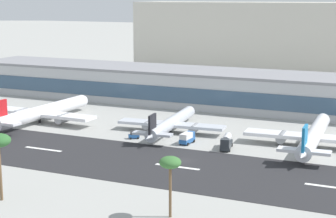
# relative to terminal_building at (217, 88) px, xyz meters

# --- Properties ---
(ground_plane) EXTENTS (1400.00, 1400.00, 0.00)m
(ground_plane) POSITION_rel_terminal_building_xyz_m (17.79, -75.43, -6.86)
(ground_plane) COLOR #9E9E99
(runway_strip) EXTENTS (800.00, 33.61, 0.08)m
(runway_strip) POSITION_rel_terminal_building_xyz_m (17.79, -81.42, -6.82)
(runway_strip) COLOR #262628
(runway_strip) RESTS_ON ground_plane
(runway_centreline_dash_3) EXTENTS (12.00, 1.20, 0.01)m
(runway_centreline_dash_3) POSITION_rel_terminal_building_xyz_m (-22.63, -81.42, -6.78)
(runway_centreline_dash_3) COLOR white
(runway_centreline_dash_3) RESTS_ON runway_strip
(runway_centreline_dash_4) EXTENTS (12.00, 1.20, 0.01)m
(runway_centreline_dash_4) POSITION_rel_terminal_building_xyz_m (18.31, -81.42, -6.78)
(runway_centreline_dash_4) COLOR white
(runway_centreline_dash_4) RESTS_ON runway_strip
(runway_centreline_dash_5) EXTENTS (12.00, 1.20, 0.01)m
(runway_centreline_dash_5) POSITION_rel_terminal_building_xyz_m (56.12, -81.42, -6.78)
(runway_centreline_dash_5) COLOR white
(runway_centreline_dash_5) RESTS_ON runway_strip
(terminal_building) EXTENTS (215.91, 28.44, 13.72)m
(terminal_building) POSITION_rel_terminal_building_xyz_m (0.00, 0.00, 0.00)
(terminal_building) COLOR #B7BABC
(terminal_building) RESTS_ON ground_plane
(distant_hotel_block) EXTENTS (142.96, 37.43, 39.04)m
(distant_hotel_block) POSITION_rel_terminal_building_xyz_m (-5.94, 96.02, 12.66)
(distant_hotel_block) COLOR beige
(distant_hotel_block) RESTS_ON ground_plane
(airliner_red_tail_gate_0) EXTENTS (40.40, 51.89, 10.83)m
(airliner_red_tail_gate_0) POSITION_rel_terminal_building_xyz_m (-44.32, -53.85, -3.41)
(airliner_red_tail_gate_0) COLOR white
(airliner_red_tail_gate_0) RESTS_ON ground_plane
(airliner_black_tail_gate_1) EXTENTS (34.68, 43.26, 9.04)m
(airliner_black_tail_gate_1) POSITION_rel_terminal_building_xyz_m (1.77, -48.86, -3.98)
(airliner_black_tail_gate_1) COLOR silver
(airliner_black_tail_gate_1) RESTS_ON ground_plane
(airliner_blue_tail_gate_2) EXTENTS (39.72, 49.30, 10.28)m
(airliner_blue_tail_gate_2) POSITION_rel_terminal_building_xyz_m (45.98, -48.93, -3.58)
(airliner_blue_tail_gate_2) COLOR silver
(airliner_blue_tail_gate_2) RESTS_ON ground_plane
(service_baggage_tug_0) EXTENTS (3.51, 3.22, 2.20)m
(service_baggage_tug_0) POSITION_rel_terminal_building_xyz_m (-5.23, -60.09, -5.82)
(service_baggage_tug_0) COLOR #23569E
(service_baggage_tug_0) RESTS_ON ground_plane
(service_box_truck_1) EXTENTS (2.99, 6.14, 3.25)m
(service_box_truck_1) POSITION_rel_terminal_building_xyz_m (11.67, -58.87, -5.08)
(service_box_truck_1) COLOR #23569E
(service_box_truck_1) RESTS_ON ground_plane
(service_fuel_truck_2) EXTENTS (4.23, 8.85, 3.95)m
(service_fuel_truck_2) POSITION_rel_terminal_building_xyz_m (23.97, -59.86, -4.84)
(service_fuel_truck_2) COLOR #2D3338
(service_fuel_truck_2) RESTS_ON ground_plane
(palm_tree_1) EXTENTS (4.25, 4.25, 12.21)m
(palm_tree_1) POSITION_rel_terminal_building_xyz_m (30.17, -112.30, 3.77)
(palm_tree_1) COLOR brown
(palm_tree_1) RESTS_ON ground_plane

